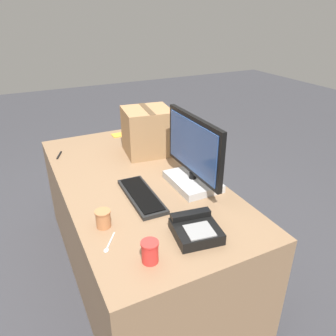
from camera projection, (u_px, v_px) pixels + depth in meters
The scene contains 11 objects.
ground_plane at pixel (140, 266), 2.38m from camera, with size 12.00×12.00×0.00m, color #38383D.
office_desk at pixel (138, 225), 2.22m from camera, with size 1.80×0.90×0.72m.
monitor at pixel (193, 159), 1.91m from camera, with size 0.56×0.24×0.43m.
keyboard at pixel (142, 196), 1.84m from camera, with size 0.44×0.16×0.03m.
desk_phone at pixel (196, 229), 1.53m from camera, with size 0.24×0.24×0.08m.
paper_cup_left at pixel (103, 219), 1.59m from camera, with size 0.08×0.08×0.09m.
paper_cup_right at pixel (150, 252), 1.37m from camera, with size 0.08×0.08×0.10m.
spoon at pixel (109, 245), 1.48m from camera, with size 0.13×0.09×0.00m.
cardboard_box at pixel (148, 131), 2.35m from camera, with size 0.34×0.36×0.33m.
pen_marker at pixel (59, 155), 2.36m from camera, with size 0.12×0.06×0.01m.
sticky_note_pad at pixel (118, 135), 2.73m from camera, with size 0.10×0.10×0.01m.
Camera 1 is at (1.71, -0.62, 1.70)m, focal length 35.00 mm.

